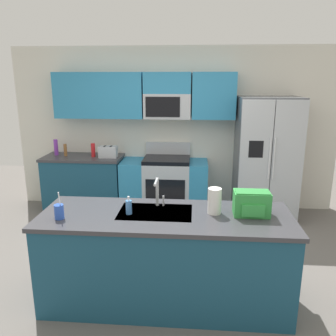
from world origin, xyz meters
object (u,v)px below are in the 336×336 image
pepper_mill (65,150)px  drink_cup_blue (59,212)px  paper_towel_roll (215,201)px  soap_dispenser (129,207)px  refrigerator (266,159)px  bottle_red (93,150)px  backpack (252,203)px  bottle_purple (56,147)px  sink_faucet (157,190)px  range_oven (165,185)px  toaster (108,152)px

pepper_mill → drink_cup_blue: 2.62m
paper_towel_roll → soap_dispenser: bearing=-174.1°
refrigerator → pepper_mill: size_ratio=9.58×
soap_dispenser → paper_towel_roll: paper_towel_roll is taller
bottle_red → backpack: (2.13, -2.22, 0.01)m
refrigerator → paper_towel_roll: 2.34m
bottle_purple → sink_faucet: bearing=-48.8°
pepper_mill → bottle_red: 0.46m
paper_towel_roll → pepper_mill: bearing=135.3°
backpack → bottle_red: bearing=133.7°
drink_cup_blue → paper_towel_roll: bearing=9.8°
paper_towel_roll → backpack: (0.33, -0.02, -0.00)m
refrigerator → soap_dispenser: 2.80m
bottle_red → backpack: 3.07m
range_oven → drink_cup_blue: size_ratio=5.42×
drink_cup_blue → soap_dispenser: drink_cup_blue is taller
toaster → backpack: 2.89m
toaster → backpack: backpack is taller
bottle_red → drink_cup_blue: bearing=-80.3°
sink_faucet → backpack: (0.87, -0.14, -0.05)m
bottle_purple → drink_cup_blue: bottle_purple is taller
bottle_purple → sink_faucet: sink_faucet is taller
bottle_purple → backpack: bearing=-39.8°
pepper_mill → bottle_red: bearing=-3.4°
soap_dispenser → paper_towel_roll: size_ratio=0.71×
bottle_purple → bottle_red: bearing=-7.4°
sink_faucet → soap_dispenser: (-0.24, -0.21, -0.10)m
bottle_red → soap_dispenser: 2.50m
pepper_mill → range_oven: bearing=0.1°
paper_towel_roll → sink_faucet: bearing=166.5°
soap_dispenser → drink_cup_blue: bearing=-165.2°
pepper_mill → toaster: bearing=-4.0°
bottle_red → backpack: bearing=-46.3°
pepper_mill → drink_cup_blue: drink_cup_blue is taller
sink_faucet → backpack: 0.89m
refrigerator → paper_towel_roll: refrigerator is taller
sink_faucet → drink_cup_blue: sink_faucet is taller
pepper_mill → paper_towel_roll: 3.17m
bottle_red → paper_towel_roll: size_ratio=0.90×
toaster → soap_dispenser: size_ratio=1.65×
toaster → drink_cup_blue: size_ratio=1.12×
refrigerator → soap_dispenser: refrigerator is taller
toaster → bottle_purple: bearing=173.2°
drink_cup_blue → range_oven: bearing=73.9°
pepper_mill → backpack: backpack is taller
drink_cup_blue → backpack: bearing=7.4°
toaster → paper_towel_roll: paper_towel_roll is taller
range_oven → toaster: range_oven is taller
bottle_red → bottle_purple: bearing=172.6°
toaster → bottle_red: bearing=174.7°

